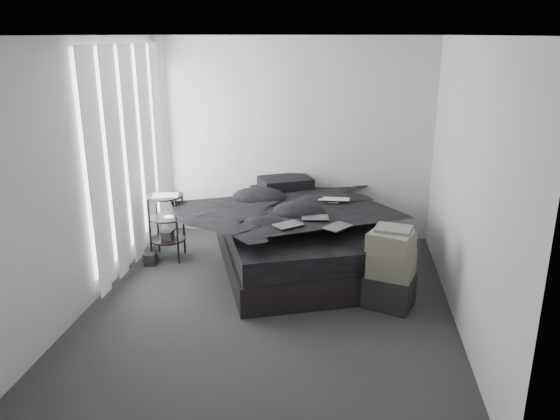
# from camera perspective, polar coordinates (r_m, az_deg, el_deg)

# --- Properties ---
(floor) EXTENTS (3.60, 4.20, 0.01)m
(floor) POSITION_cam_1_polar(r_m,az_deg,el_deg) (5.61, -1.04, -9.83)
(floor) COLOR #2C2C2E
(floor) RESTS_ON ground
(ceiling) EXTENTS (3.60, 4.20, 0.01)m
(ceiling) POSITION_cam_1_polar(r_m,az_deg,el_deg) (4.96, -1.22, 17.79)
(ceiling) COLOR white
(ceiling) RESTS_ON ground
(wall_back) EXTENTS (3.60, 0.01, 2.60)m
(wall_back) POSITION_cam_1_polar(r_m,az_deg,el_deg) (7.17, 1.32, 7.37)
(wall_back) COLOR silver
(wall_back) RESTS_ON ground
(wall_front) EXTENTS (3.60, 0.01, 2.60)m
(wall_front) POSITION_cam_1_polar(r_m,az_deg,el_deg) (3.18, -6.61, -6.51)
(wall_front) COLOR silver
(wall_front) RESTS_ON ground
(wall_left) EXTENTS (0.01, 4.20, 2.60)m
(wall_left) POSITION_cam_1_polar(r_m,az_deg,el_deg) (5.67, -19.45, 3.52)
(wall_left) COLOR silver
(wall_left) RESTS_ON ground
(wall_right) EXTENTS (0.01, 4.20, 2.60)m
(wall_right) POSITION_cam_1_polar(r_m,az_deg,el_deg) (5.20, 18.94, 2.32)
(wall_right) COLOR silver
(wall_right) RESTS_ON ground
(window_left) EXTENTS (0.02, 2.00, 2.30)m
(window_left) POSITION_cam_1_polar(r_m,az_deg,el_deg) (6.45, -15.86, 5.96)
(window_left) COLOR white
(window_left) RESTS_ON wall_left
(curtain_left) EXTENTS (0.06, 2.12, 2.48)m
(curtain_left) POSITION_cam_1_polar(r_m,az_deg,el_deg) (6.45, -15.39, 5.36)
(curtain_left) COLOR white
(curtain_left) RESTS_ON wall_left
(bed) EXTENTS (2.38, 2.72, 0.31)m
(bed) POSITION_cam_1_polar(r_m,az_deg,el_deg) (6.44, 2.04, -4.52)
(bed) COLOR black
(bed) RESTS_ON floor
(mattress) EXTENTS (2.30, 2.64, 0.24)m
(mattress) POSITION_cam_1_polar(r_m,az_deg,el_deg) (6.34, 2.07, -2.20)
(mattress) COLOR black
(mattress) RESTS_ON bed
(duvet) EXTENTS (2.23, 2.39, 0.27)m
(duvet) POSITION_cam_1_polar(r_m,az_deg,el_deg) (6.21, 2.22, -0.17)
(duvet) COLOR black
(duvet) RESTS_ON mattress
(pillow_lower) EXTENTS (0.80, 0.66, 0.15)m
(pillow_lower) POSITION_cam_1_polar(r_m,az_deg,el_deg) (7.09, -0.07, 1.69)
(pillow_lower) COLOR black
(pillow_lower) RESTS_ON mattress
(pillow_upper) EXTENTS (0.77, 0.67, 0.14)m
(pillow_upper) POSITION_cam_1_polar(r_m,az_deg,el_deg) (7.04, 0.58, 2.84)
(pillow_upper) COLOR black
(pillow_upper) RESTS_ON pillow_lower
(laptop) EXTENTS (0.37, 0.24, 0.03)m
(laptop) POSITION_cam_1_polar(r_m,az_deg,el_deg) (6.38, 5.66, 1.64)
(laptop) COLOR silver
(laptop) RESTS_ON duvet
(comic_a) EXTENTS (0.34, 0.33, 0.01)m
(comic_a) POSITION_cam_1_polar(r_m,az_deg,el_deg) (5.59, 0.87, -0.73)
(comic_a) COLOR black
(comic_a) RESTS_ON duvet
(comic_b) EXTENTS (0.31, 0.22, 0.01)m
(comic_b) POSITION_cam_1_polar(r_m,az_deg,el_deg) (5.82, 3.69, 0.06)
(comic_b) COLOR black
(comic_b) RESTS_ON duvet
(comic_c) EXTENTS (0.32, 0.34, 0.01)m
(comic_c) POSITION_cam_1_polar(r_m,az_deg,el_deg) (5.56, 6.04, -0.81)
(comic_c) COLOR black
(comic_c) RESTS_ON duvet
(side_stand) EXTENTS (0.45, 0.45, 0.79)m
(side_stand) POSITION_cam_1_polar(r_m,az_deg,el_deg) (6.71, -11.72, -1.78)
(side_stand) COLOR black
(side_stand) RESTS_ON floor
(papers) EXTENTS (0.35, 0.29, 0.02)m
(papers) POSITION_cam_1_polar(r_m,az_deg,el_deg) (6.57, -11.86, 1.47)
(papers) COLOR white
(papers) RESTS_ON side_stand
(floor_books) EXTENTS (0.16, 0.21, 0.14)m
(floor_books) POSITION_cam_1_polar(r_m,az_deg,el_deg) (6.70, -13.38, -4.92)
(floor_books) COLOR black
(floor_books) RESTS_ON floor
(box_lower) EXTENTS (0.56, 0.50, 0.34)m
(box_lower) POSITION_cam_1_polar(r_m,az_deg,el_deg) (5.61, 11.30, -8.26)
(box_lower) COLOR black
(box_lower) RESTS_ON floor
(box_mid) EXTENTS (0.51, 0.45, 0.26)m
(box_mid) POSITION_cam_1_polar(r_m,az_deg,el_deg) (5.47, 11.56, -5.50)
(box_mid) COLOR #5E5A4A
(box_mid) RESTS_ON box_lower
(box_upper) EXTENTS (0.51, 0.47, 0.18)m
(box_upper) POSITION_cam_1_polar(r_m,az_deg,el_deg) (5.41, 11.53, -3.29)
(box_upper) COLOR #5E5A4A
(box_upper) RESTS_ON box_mid
(art_book_white) EXTENTS (0.43, 0.39, 0.03)m
(art_book_white) POSITION_cam_1_polar(r_m,az_deg,el_deg) (5.37, 11.70, -2.24)
(art_book_white) COLOR silver
(art_book_white) RESTS_ON box_upper
(art_book_snake) EXTENTS (0.40, 0.35, 0.03)m
(art_book_snake) POSITION_cam_1_polar(r_m,az_deg,el_deg) (5.34, 11.80, -1.95)
(art_book_snake) COLOR silver
(art_book_snake) RESTS_ON art_book_white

